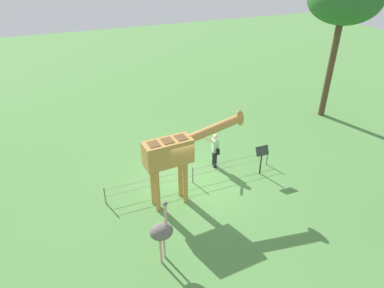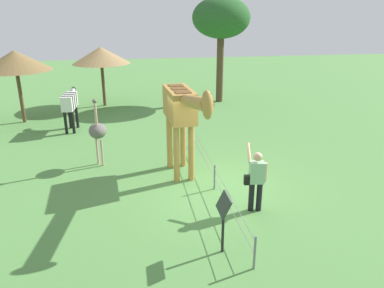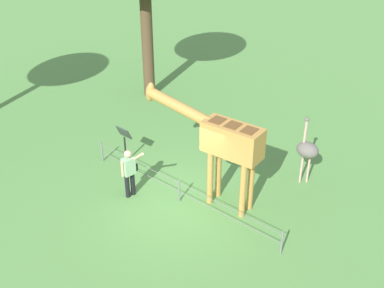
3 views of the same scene
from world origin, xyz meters
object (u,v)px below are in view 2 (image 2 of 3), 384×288
Objects in this scene: giraffe at (182,110)px; shade_hut_far at (101,55)px; tree_west at (221,19)px; zebra at (70,103)px; ostrich at (98,131)px; visitor at (256,178)px; shade_hut_near at (15,61)px; info_sign at (223,212)px.

shade_hut_far is at bearing -163.74° from giraffe.
zebra is at bearing -61.26° from tree_west.
tree_west reaches higher than giraffe.
visitor is at bearing 48.01° from ostrich.
visitor reaches higher than zebra.
visitor is at bearing 20.09° from shade_hut_far.
giraffe is at bearing 35.63° from zebra.
ostrich is at bearing 19.03° from zebra.
giraffe is at bearing 41.49° from shade_hut_near.
info_sign is at bearing 24.59° from zebra.
shade_hut_near is at bearing -53.79° from shade_hut_far.
shade_hut_far is at bearing -178.11° from ostrich.
shade_hut_far reaches higher than ostrich.
shade_hut_near reaches higher than visitor.
ostrich is at bearing 33.40° from shade_hut_near.
visitor is 12.67m from shade_hut_far.
visitor is 9.43m from zebra.
info_sign is (13.27, -3.13, -3.40)m from tree_west.
tree_west reaches higher than shade_hut_near.
ostrich is at bearing -151.39° from info_sign.
ostrich is 1.70× the size of info_sign.
ostrich reaches higher than visitor.
shade_hut_far is 0.56× the size of tree_west.
shade_hut_near is 12.76m from info_sign.
giraffe is 2.95m from visitor.
tree_west reaches higher than zebra.
zebra is 0.57× the size of shade_hut_near.
ostrich is at bearing -131.99° from visitor.
ostrich is at bearing -119.36° from giraffe.
visitor is 12.37m from tree_west.
giraffe reaches higher than info_sign.
shade_hut_near is at bearing -146.60° from ostrich.
ostrich is (4.05, 1.40, 0.01)m from zebra.
shade_hut_far reaches higher than info_sign.
shade_hut_near reaches higher than ostrich.
ostrich is 6.93m from shade_hut_near.
tree_west is 4.15× the size of info_sign.
tree_west is at bearing 104.23° from shade_hut_near.
shade_hut_far is at bearing 164.61° from zebra.
giraffe is 9.44m from shade_hut_near.
visitor is at bearing 141.70° from info_sign.
ostrich is 10.53m from tree_west.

